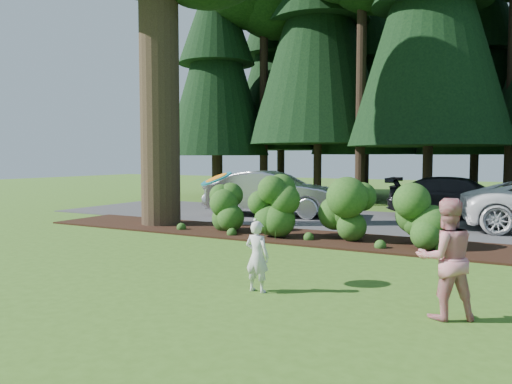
{
  "coord_description": "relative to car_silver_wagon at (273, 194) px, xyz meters",
  "views": [
    {
      "loc": [
        5.72,
        -9.11,
        2.19
      ],
      "look_at": [
        -0.35,
        2.0,
        1.3
      ],
      "focal_mm": 35.0,
      "sensor_mm": 36.0,
      "label": 1
    }
  ],
  "objects": [
    {
      "name": "ground",
      "position": [
        2.49,
        -7.22,
        -0.85
      ],
      "size": [
        80.0,
        80.0,
        0.0
      ],
      "primitive_type": "plane",
      "color": "#3B631C",
      "rests_on": "ground"
    },
    {
      "name": "mulch_bed",
      "position": [
        2.49,
        -3.97,
        -0.82
      ],
      "size": [
        16.0,
        2.5,
        0.05
      ],
      "primitive_type": "cube",
      "color": "black",
      "rests_on": "ground"
    },
    {
      "name": "driveway",
      "position": [
        2.49,
        0.28,
        -0.83
      ],
      "size": [
        22.0,
        6.0,
        0.03
      ],
      "primitive_type": "cube",
      "color": "#38383A",
      "rests_on": "ground"
    },
    {
      "name": "shrub_row",
      "position": [
        3.26,
        -4.08,
        -0.04
      ],
      "size": [
        6.53,
        1.6,
        1.61
      ],
      "color": "#1F4A17",
      "rests_on": "ground"
    },
    {
      "name": "lily_cluster",
      "position": [
        2.19,
        -4.82,
        -0.35
      ],
      "size": [
        0.69,
        0.09,
        0.57
      ],
      "color": "#1F4A17",
      "rests_on": "ground"
    },
    {
      "name": "tree_wall",
      "position": [
        2.74,
        9.15,
        8.66
      ],
      "size": [
        25.66,
        12.15,
        17.09
      ],
      "color": "black",
      "rests_on": "ground"
    },
    {
      "name": "car_silver_wagon",
      "position": [
        0.0,
        0.0,
        0.0
      ],
      "size": [
        5.23,
        2.73,
        1.64
      ],
      "primitive_type": "imported",
      "rotation": [
        0.0,
        0.0,
        1.78
      ],
      "color": "#AEAEB3",
      "rests_on": "driveway"
    },
    {
      "name": "car_dark_suv",
      "position": [
        6.12,
        2.58,
        -0.09
      ],
      "size": [
        5.05,
        2.16,
        1.45
      ],
      "primitive_type": "imported",
      "rotation": [
        0.0,
        0.0,
        1.6
      ],
      "color": "black",
      "rests_on": "driveway"
    },
    {
      "name": "child",
      "position": [
        4.39,
        -9.32,
        -0.27
      ],
      "size": [
        0.44,
        0.31,
        1.16
      ],
      "primitive_type": "imported",
      "rotation": [
        0.0,
        0.0,
        3.07
      ],
      "color": "silver",
      "rests_on": "ground"
    },
    {
      "name": "adult",
      "position": [
        7.27,
        -9.28,
        -0.03
      ],
      "size": [
        1.0,
        0.94,
        1.64
      ],
      "primitive_type": "imported",
      "rotation": [
        0.0,
        0.0,
        3.66
      ],
      "color": "red",
      "rests_on": "ground"
    },
    {
      "name": "frisbee",
      "position": [
        3.6,
        -9.3,
        0.98
      ],
      "size": [
        0.58,
        0.54,
        0.32
      ],
      "color": "#16667B",
      "rests_on": "ground"
    }
  ]
}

